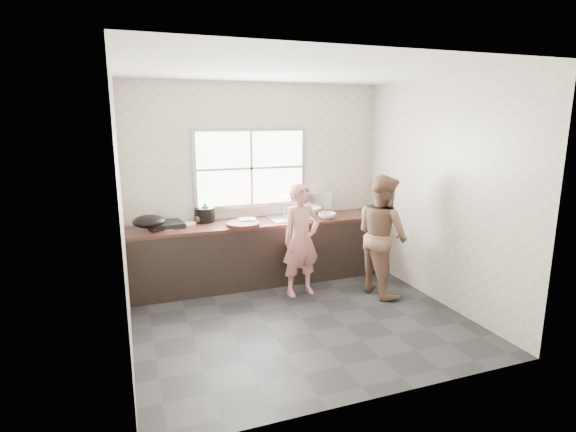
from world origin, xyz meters
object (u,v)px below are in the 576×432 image
object	(u,v)px
bottle_green	(205,211)
glass_jar	(207,218)
bottle_brown_tall	(199,215)
wok	(149,221)
pot_lid_right	(177,226)
black_pot	(205,215)
pot_lid_left	(167,228)
burner	(166,224)
dish_rack	(313,203)
woman	(301,244)
bowl_held	(311,218)
person_side	(382,235)
plate_food	(187,223)
bowl_mince	(248,221)
cutting_board	(243,224)
bottle_brown_short	(200,217)

from	to	relation	value
bottle_green	glass_jar	bearing A→B (deg)	0.00
bottle_brown_tall	wok	bearing A→B (deg)	-153.08
glass_jar	pot_lid_right	distance (m)	0.45
bottle_green	bottle_brown_tall	world-z (taller)	bottle_green
black_pot	pot_lid_left	world-z (taller)	black_pot
bottle_brown_tall	burner	xyz separation A→B (m)	(-0.44, -0.12, -0.06)
dish_rack	woman	bearing A→B (deg)	-126.12
bowl_held	bottle_green	xyz separation A→B (m)	(-1.38, 0.41, 0.12)
person_side	wok	bearing A→B (deg)	68.23
plate_food	burner	size ratio (longest dim) A/B	0.60
person_side	bottle_brown_tall	xyz separation A→B (m)	(-2.13, 1.14, 0.18)
bowl_mince	bottle_brown_tall	distance (m)	0.66
cutting_board	person_side	bearing A→B (deg)	-24.39
bottle_green	pot_lid_left	distance (m)	0.58
bottle_green	glass_jar	size ratio (longest dim) A/B	2.80
bowl_held	plate_food	world-z (taller)	bowl_held
dish_rack	bottle_brown_short	bearing A→B (deg)	176.75
cutting_board	wok	size ratio (longest dim) A/B	1.10
burner	wok	size ratio (longest dim) A/B	1.03
burner	bottle_green	bearing A→B (deg)	12.63
bowl_mince	wok	xyz separation A→B (m)	(-1.25, -0.06, 0.11)
bowl_held	woman	bearing A→B (deg)	-126.80
cutting_board	pot_lid_right	size ratio (longest dim) A/B	1.65
pot_lid_left	pot_lid_right	bearing A→B (deg)	20.35
person_side	plate_food	bearing A→B (deg)	59.44
bowl_held	wok	xyz separation A→B (m)	(-2.12, 0.07, 0.10)
bowl_mince	pot_lid_left	xyz separation A→B (m)	(-1.04, 0.07, -0.02)
bottle_green	person_side	bearing A→B (deg)	-29.22
cutting_board	bottle_brown_short	xyz separation A→B (m)	(-0.50, 0.36, 0.05)
dish_rack	bowl_mince	bearing A→B (deg)	-170.77
black_pot	glass_jar	distance (m)	0.05
bowl_mince	dish_rack	distance (m)	1.09
person_side	pot_lid_right	distance (m)	2.63
cutting_board	pot_lid_left	size ratio (longest dim) A/B	1.66
bottle_brown_tall	burner	world-z (taller)	bottle_brown_tall
dish_rack	pot_lid_left	size ratio (longest dim) A/B	1.65
cutting_board	glass_jar	xyz separation A→B (m)	(-0.40, 0.41, 0.03)
glass_jar	pot_lid_left	bearing A→B (deg)	-159.27
woman	bowl_mince	size ratio (longest dim) A/B	5.80
bowl_mince	plate_food	size ratio (longest dim) A/B	0.96
pot_lid_left	glass_jar	bearing A→B (deg)	20.73
woman	dish_rack	xyz separation A→B (m)	(0.51, 0.81, 0.35)
bottle_brown_tall	glass_jar	bearing A→B (deg)	0.00
bottle_brown_short	plate_food	bearing A→B (deg)	-173.29
glass_jar	person_side	bearing A→B (deg)	-29.47
woman	pot_lid_right	size ratio (longest dim) A/B	5.10
bottle_brown_short	burner	world-z (taller)	bottle_brown_short
person_side	glass_jar	size ratio (longest dim) A/B	14.24
woman	glass_jar	world-z (taller)	woman
plate_food	glass_jar	world-z (taller)	glass_jar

